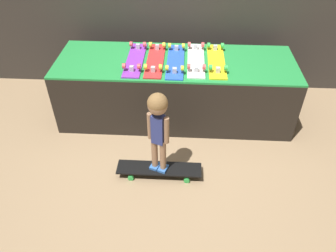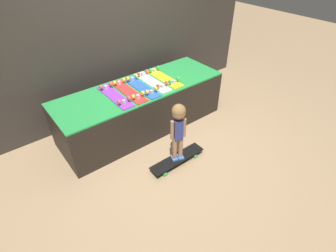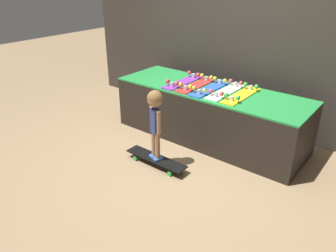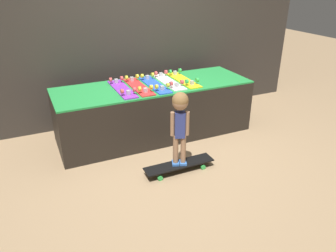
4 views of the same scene
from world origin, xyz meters
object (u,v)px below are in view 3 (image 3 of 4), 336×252
Objects in this scene: skateboard_on_floor at (156,159)px; child at (155,112)px; skateboard_yellow_on_rack at (242,95)px; skateboard_blue_on_rack at (210,88)px; skateboard_purple_on_rack at (183,81)px; skateboard_red_on_rack at (196,84)px; skateboard_white_on_rack at (226,91)px.

child is (-0.00, -0.00, 0.58)m from skateboard_on_floor.
skateboard_blue_on_rack is at bearing -175.38° from skateboard_yellow_on_rack.
skateboard_red_on_rack is (0.21, 0.00, 0.00)m from skateboard_purple_on_rack.
child is (-0.31, -0.96, -0.04)m from skateboard_white_on_rack.
skateboard_white_on_rack is 1.19m from skateboard_on_floor.
skateboard_purple_on_rack is 0.94× the size of skateboard_on_floor.
skateboard_white_on_rack is at bearing 3.51° from skateboard_red_on_rack.
skateboard_purple_on_rack is at bearing -177.65° from skateboard_white_on_rack.
skateboard_on_floor is (-0.11, -0.92, -0.63)m from skateboard_blue_on_rack.
skateboard_red_on_rack is 0.41m from skateboard_white_on_rack.
skateboard_yellow_on_rack reaches higher than skateboard_on_floor.
skateboard_blue_on_rack is (0.41, -0.01, 0.00)m from skateboard_purple_on_rack.
skateboard_on_floor is 0.96× the size of child.
skateboard_white_on_rack is 0.90× the size of child.
skateboard_red_on_rack is 1.00× the size of skateboard_white_on_rack.
skateboard_white_on_rack is (0.62, 0.03, 0.00)m from skateboard_purple_on_rack.
skateboard_purple_on_rack is at bearing -178.47° from skateboard_yellow_on_rack.
skateboard_purple_on_rack is 1.00× the size of skateboard_red_on_rack.
skateboard_red_on_rack is 0.62m from skateboard_yellow_on_rack.
skateboard_yellow_on_rack is at bearing 1.53° from skateboard_purple_on_rack.
skateboard_red_on_rack is 0.90× the size of child.
skateboard_purple_on_rack is 1.16m from skateboard_on_floor.
skateboard_red_on_rack is at bearing 96.24° from skateboard_on_floor.
skateboard_yellow_on_rack is 0.90× the size of child.
skateboard_red_on_rack reaches higher than skateboard_on_floor.
skateboard_red_on_rack is 1.00× the size of skateboard_yellow_on_rack.
skateboard_red_on_rack is at bearing 116.02° from child.
skateboard_purple_on_rack is 1.00× the size of skateboard_white_on_rack.
skateboard_on_floor is (-0.52, -0.95, -0.63)m from skateboard_yellow_on_rack.
child is (0.10, -0.93, -0.04)m from skateboard_red_on_rack.
skateboard_purple_on_rack and skateboard_red_on_rack have the same top height.
child reaches higher than skateboard_blue_on_rack.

